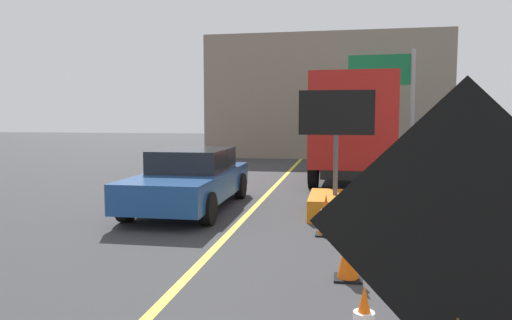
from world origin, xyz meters
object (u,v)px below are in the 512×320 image
pickup_car (191,179)px  roadwork_sign (461,240)px  box_truck (353,126)px  traffic_cone_far_lane (326,215)px  highway_guide_sign (394,87)px  arrow_board_trailer (335,194)px  traffic_cone_mid_lane (348,252)px

pickup_car → roadwork_sign: bearing=-62.5°
pickup_car → box_truck: bearing=55.6°
box_truck → roadwork_sign: bearing=-89.0°
traffic_cone_far_lane → highway_guide_sign: bearing=79.0°
roadwork_sign → traffic_cone_far_lane: roadwork_sign is taller
arrow_board_trailer → box_truck: size_ratio=0.37×
roadwork_sign → highway_guide_sign: bearing=85.2°
roadwork_sign → arrow_board_trailer: 7.69m
highway_guide_sign → roadwork_sign: bearing=-94.8°
pickup_car → traffic_cone_mid_lane: (3.55, -4.30, -0.33)m
arrow_board_trailer → box_truck: box_truck is taller
box_truck → pickup_car: box_truck is taller
pickup_car → traffic_cone_far_lane: size_ratio=6.34×
traffic_cone_mid_lane → pickup_car: bearing=129.5°
box_truck → traffic_cone_mid_lane: (-0.28, -9.89, -1.46)m
pickup_car → highway_guide_sign: bearing=61.9°
arrow_board_trailer → pickup_car: 3.34m
traffic_cone_mid_lane → box_truck: bearing=88.3°
arrow_board_trailer → traffic_cone_far_lane: bearing=-94.5°
highway_guide_sign → arrow_board_trailer: bearing=-102.0°
box_truck → traffic_cone_far_lane: size_ratio=9.72×
pickup_car → traffic_cone_far_lane: pickup_car is taller
arrow_board_trailer → roadwork_sign: bearing=-84.4°
traffic_cone_mid_lane → roadwork_sign: bearing=-81.6°
roadwork_sign → traffic_cone_far_lane: size_ratio=3.10×
box_truck → traffic_cone_far_lane: 7.76m
traffic_cone_far_lane → box_truck: bearing=85.1°
roadwork_sign → traffic_cone_mid_lane: size_ratio=3.14×
highway_guide_sign → traffic_cone_mid_lane: size_ratio=6.73×
arrow_board_trailer → box_truck: 5.99m
roadwork_sign → pickup_car: size_ratio=0.49×
highway_guide_sign → traffic_cone_far_lane: bearing=-101.0°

